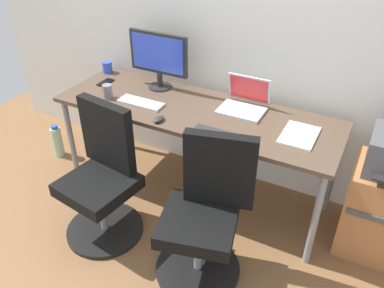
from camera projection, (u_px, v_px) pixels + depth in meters
The scene contains 17 objects.
ground_plane at pixel (195, 192), 3.19m from camera, with size 5.28×5.28×0.00m, color brown.
back_wall at pixel (222, 16), 2.78m from camera, with size 4.40×0.04×2.60m, color silver.
desk at pixel (195, 117), 2.81m from camera, with size 2.04×0.67×0.76m.
office_chair_left at pixel (103, 179), 2.65m from camera, with size 0.54×0.54×0.94m.
office_chair_right at pixel (205, 216), 2.35m from camera, with size 0.54×0.54×0.94m.
side_cabinet at pixel (383, 211), 2.55m from camera, with size 0.47×0.43×0.63m.
water_bottle_on_floor at pixel (57, 141), 3.55m from camera, with size 0.09×0.09×0.31m.
desktop_monitor at pixel (159, 57), 2.94m from camera, with size 0.48×0.18×0.43m.
open_laptop at pixel (244, 102), 2.75m from camera, with size 0.31×0.27×0.22m.
keyboard_by_monitor at pixel (141, 103), 2.84m from camera, with size 0.34×0.12×0.02m, color silver.
keyboard_by_laptop at pixel (218, 135), 2.47m from camera, with size 0.34×0.12×0.02m, color #2D2D2D.
mouse_by_monitor at pixel (159, 119), 2.63m from camera, with size 0.06×0.10×0.03m, color #2D2D2D.
mouse_by_laptop at pixel (250, 144), 2.38m from camera, with size 0.06×0.10×0.03m, color #515156.
coffee_mug at pixel (107, 67), 3.30m from camera, with size 0.08×0.08×0.09m, color blue.
pen_cup at pixel (108, 91), 2.90m from camera, with size 0.07×0.07×0.10m, color slate.
phone_near_laptop at pixel (106, 82), 3.14m from camera, with size 0.07×0.14×0.01m, color black.
paper_pile at pixel (299, 135), 2.48m from camera, with size 0.21×0.30×0.01m, color white.
Camera 1 is at (1.12, -2.19, 2.08)m, focal length 36.95 mm.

